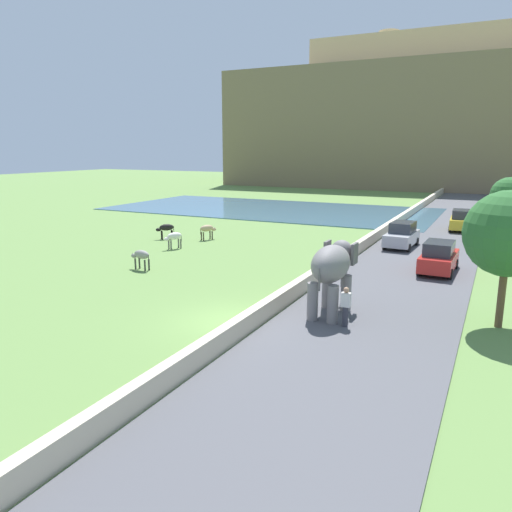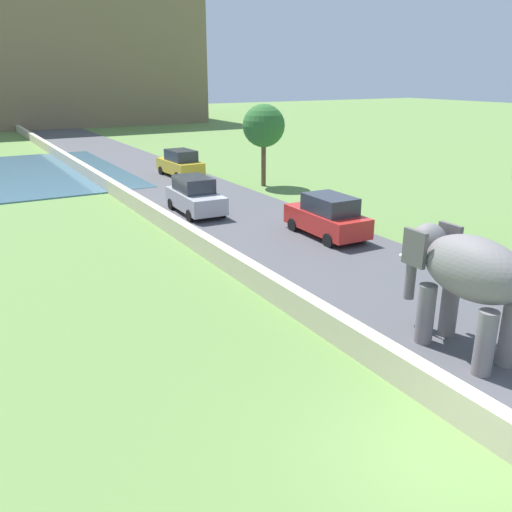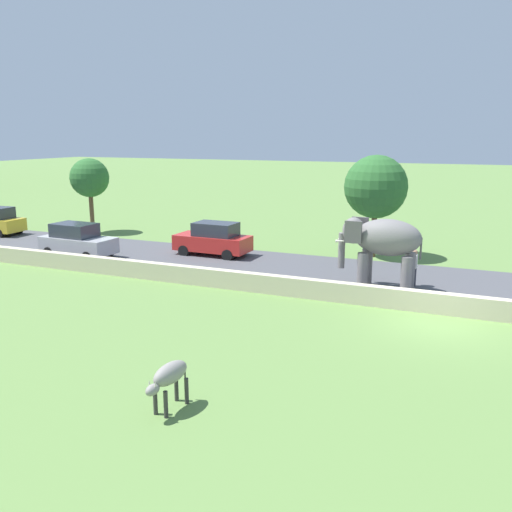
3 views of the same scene
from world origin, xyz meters
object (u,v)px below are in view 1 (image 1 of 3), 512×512
(person_beside_elephant, at_px, (346,306))
(car_red, at_px, (439,257))
(car_yellow, at_px, (461,220))
(cow_tan, at_px, (207,229))
(car_silver, at_px, (402,235))
(elephant, at_px, (332,267))
(cow_grey, at_px, (141,255))
(cow_black, at_px, (166,228))
(cow_white, at_px, (174,237))

(person_beside_elephant, xyz_separation_m, car_red, (2.19, 10.59, 0.03))
(car_red, relative_size, car_yellow, 0.99)
(person_beside_elephant, height_order, cow_tan, person_beside_elephant)
(car_silver, bearing_deg, elephant, -90.00)
(person_beside_elephant, relative_size, cow_grey, 1.15)
(cow_black, distance_m, cow_tan, 3.21)
(cow_tan, distance_m, cow_grey, 9.81)
(car_red, bearing_deg, cow_white, -176.57)
(car_silver, xyz_separation_m, cow_black, (-16.76, -4.53, -0.06))
(cow_black, xyz_separation_m, cow_grey, (4.64, -8.57, 0.00))
(elephant, xyz_separation_m, car_red, (3.15, 9.37, -1.14))
(car_yellow, bearing_deg, car_silver, -108.34)
(person_beside_elephant, xyz_separation_m, car_yellow, (2.19, 26.44, 0.03))
(car_silver, xyz_separation_m, car_red, (3.15, -6.35, 0.00))
(person_beside_elephant, relative_size, car_silver, 0.40)
(cow_tan, height_order, cow_grey, same)
(cow_grey, bearing_deg, elephant, -12.18)
(cow_tan, bearing_deg, car_yellow, 37.42)
(person_beside_elephant, height_order, cow_grey, person_beside_elephant)
(car_silver, bearing_deg, cow_black, -164.87)
(cow_tan, xyz_separation_m, cow_white, (-0.23, -3.95, 0.00))
(elephant, height_order, cow_black, elephant)
(cow_black, xyz_separation_m, cow_white, (2.79, -2.85, 0.00))
(car_silver, bearing_deg, car_yellow, 71.66)
(person_beside_elephant, height_order, car_silver, car_silver)
(person_beside_elephant, xyz_separation_m, cow_grey, (-13.08, 3.84, -0.04))
(car_red, xyz_separation_m, car_yellow, (0.00, 15.86, 0.00))
(cow_black, xyz_separation_m, cow_tan, (3.02, 1.10, 0.00))
(person_beside_elephant, bearing_deg, cow_white, 147.37)
(car_silver, distance_m, car_red, 7.09)
(cow_black, bearing_deg, cow_white, -45.59)
(cow_white, bearing_deg, car_yellow, 44.59)
(car_red, height_order, cow_black, car_red)
(car_silver, distance_m, cow_tan, 14.17)
(person_beside_elephant, distance_m, cow_grey, 13.63)
(cow_white, height_order, cow_grey, same)
(person_beside_elephant, height_order, cow_black, person_beside_elephant)
(car_silver, bearing_deg, cow_white, -152.16)
(car_red, bearing_deg, cow_black, 174.77)
(car_yellow, bearing_deg, cow_black, -144.83)
(elephant, xyz_separation_m, car_silver, (-0.00, 15.72, -1.14))
(car_yellow, distance_m, cow_grey, 27.28)
(car_silver, bearing_deg, cow_grey, -132.76)
(cow_tan, relative_size, cow_grey, 0.98)
(elephant, relative_size, person_beside_elephant, 2.13)
(car_yellow, relative_size, cow_grey, 2.88)
(elephant, relative_size, car_silver, 0.85)
(elephant, distance_m, cow_grey, 12.46)
(elephant, height_order, person_beside_elephant, elephant)
(car_yellow, distance_m, cow_tan, 21.28)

